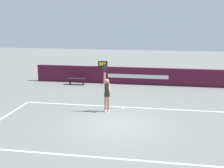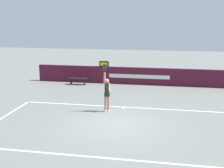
{
  "view_description": "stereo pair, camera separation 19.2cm",
  "coord_description": "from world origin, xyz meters",
  "px_view_note": "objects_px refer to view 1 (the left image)",
  "views": [
    {
      "loc": [
        1.83,
        -12.08,
        4.65
      ],
      "look_at": [
        -0.5,
        1.75,
        1.42
      ],
      "focal_mm": 46.82,
      "sensor_mm": 36.0,
      "label": 1
    },
    {
      "loc": [
        2.02,
        -12.05,
        4.65
      ],
      "look_at": [
        -0.5,
        1.75,
        1.42
      ],
      "focal_mm": 46.82,
      "sensor_mm": 36.0,
      "label": 2
    }
  ],
  "objects_px": {
    "tennis_player": "(107,92)",
    "courtside_bench_near": "(77,80)",
    "tennis_ball": "(108,61)",
    "speed_display": "(103,64)"
  },
  "relations": [
    {
      "from": "tennis_player",
      "to": "courtside_bench_near",
      "type": "xyz_separation_m",
      "value": [
        -3.19,
        5.53,
        -0.66
      ]
    },
    {
      "from": "speed_display",
      "to": "courtside_bench_near",
      "type": "distance_m",
      "value": 2.18
    },
    {
      "from": "tennis_player",
      "to": "courtside_bench_near",
      "type": "distance_m",
      "value": 6.41
    },
    {
      "from": "tennis_ball",
      "to": "tennis_player",
      "type": "bearing_deg",
      "value": -154.28
    },
    {
      "from": "tennis_player",
      "to": "courtside_bench_near",
      "type": "height_order",
      "value": "tennis_player"
    },
    {
      "from": "tennis_player",
      "to": "courtside_bench_near",
      "type": "bearing_deg",
      "value": 119.97
    },
    {
      "from": "tennis_ball",
      "to": "courtside_bench_near",
      "type": "bearing_deg",
      "value": 120.54
    },
    {
      "from": "tennis_player",
      "to": "speed_display",
      "type": "bearing_deg",
      "value": 103.07
    },
    {
      "from": "tennis_player",
      "to": "tennis_ball",
      "type": "relative_size",
      "value": 33.89
    },
    {
      "from": "speed_display",
      "to": "tennis_player",
      "type": "distance_m",
      "value": 6.55
    }
  ]
}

